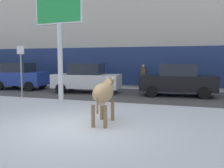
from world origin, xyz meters
name	(u,v)px	position (x,y,z in m)	size (l,w,h in m)	color
ground_plane	(77,126)	(0.00, 0.00, 0.00)	(120.00, 120.00, 0.00)	white
road_strip	(130,94)	(0.00, 7.27, 0.00)	(60.00, 5.60, 0.01)	#514F4C
building_facade	(149,6)	(0.00, 13.70, 6.48)	(44.00, 6.10, 13.00)	beige
cow_tan	(104,93)	(0.67, 0.66, 0.99)	(0.70, 1.92, 1.54)	tan
billboard	(59,12)	(-2.55, 3.53, 4.31)	(2.53, 0.45, 5.56)	silver
car_blue_hatchback	(21,76)	(-7.97, 7.50, 0.93)	(3.61, 2.11, 1.86)	#233D9E
car_white_sedan	(87,78)	(-2.83, 7.30, 0.91)	(4.31, 2.21, 1.84)	white
car_black_sedan	(177,80)	(2.69, 7.56, 0.91)	(4.31, 2.21, 1.84)	black
pedestrian_near_billboard	(143,76)	(0.18, 10.47, 0.88)	(0.36, 0.24, 1.73)	#282833
street_sign	(21,67)	(-5.41, 4.34, 1.67)	(0.44, 0.08, 2.82)	gray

